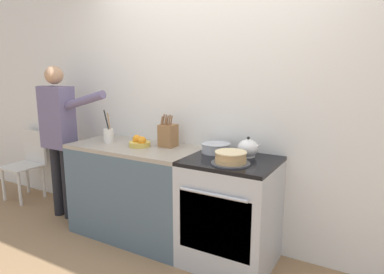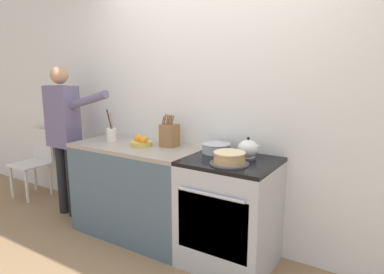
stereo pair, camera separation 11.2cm
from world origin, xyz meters
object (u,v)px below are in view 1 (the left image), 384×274
layer_cake (231,158)px  person_baker (59,130)px  mixing_bowl (216,148)px  dining_chair (28,160)px  tea_kettle (248,148)px  knife_block (168,135)px  fruit_bowl (140,143)px  stove_range (230,212)px  utensil_crock (109,135)px

layer_cake → person_baker: (-1.95, 0.04, 0.03)m
mixing_bowl → dining_chair: bearing=-179.4°
tea_kettle → mixing_bowl: bearing=-178.2°
layer_cake → knife_block: knife_block is taller
fruit_bowl → tea_kettle: bearing=8.6°
knife_block → person_baker: 1.25m
layer_cake → dining_chair: layer_cake is taller
stove_range → mixing_bowl: size_ratio=3.51×
knife_block → utensil_crock: bearing=-166.4°
utensil_crock → fruit_bowl: bearing=2.2°
stove_range → tea_kettle: (0.08, 0.15, 0.51)m
layer_cake → stove_range: bearing=111.2°
stove_range → dining_chair: stove_range is taller
mixing_bowl → utensil_crock: utensil_crock is taller
person_baker → dining_chair: size_ratio=1.95×
layer_cake → person_baker: person_baker is taller
tea_kettle → utensil_crock: (-1.35, -0.16, 0.00)m
person_baker → mixing_bowl: bearing=19.4°
stove_range → fruit_bowl: (-0.91, -0.00, 0.48)m
dining_chair → person_baker: bearing=-10.6°
tea_kettle → dining_chair: (-2.83, -0.04, -0.48)m
mixing_bowl → utensil_crock: size_ratio=0.79×
stove_range → knife_block: bearing=169.5°
stove_range → dining_chair: (-2.75, 0.11, 0.03)m
tea_kettle → person_baker: 2.00m
utensil_crock → dining_chair: size_ratio=0.38×
mixing_bowl → dining_chair: mixing_bowl is taller
layer_cake → person_baker: size_ratio=0.18×
fruit_bowl → layer_cake: bearing=-6.8°
utensil_crock → person_baker: (-0.64, -0.06, 0.00)m
fruit_bowl → dining_chair: 1.90m
layer_cake → fruit_bowl: bearing=173.2°
layer_cake → fruit_bowl: (-0.95, 0.11, -0.01)m
knife_block → person_baker: (-1.23, -0.20, -0.03)m
stove_range → tea_kettle: size_ratio=4.29×
stove_range → utensil_crock: bearing=-179.3°
mixing_bowl → knife_block: 0.48m
fruit_bowl → mixing_bowl: bearing=11.3°
mixing_bowl → dining_chair: (-2.55, -0.03, -0.45)m
layer_cake → person_baker: 1.96m
stove_range → knife_block: knife_block is taller
stove_range → person_baker: person_baker is taller
layer_cake → mixing_bowl: 0.36m
utensil_crock → dining_chair: utensil_crock is taller
knife_block → mixing_bowl: bearing=1.3°
fruit_bowl → knife_block: bearing=29.6°
layer_cake → mixing_bowl: bearing=134.6°
layer_cake → mixing_bowl: (-0.25, 0.25, -0.00)m
utensil_crock → dining_chair: (-1.48, 0.13, -0.48)m
layer_cake → knife_block: (-0.73, 0.24, 0.06)m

